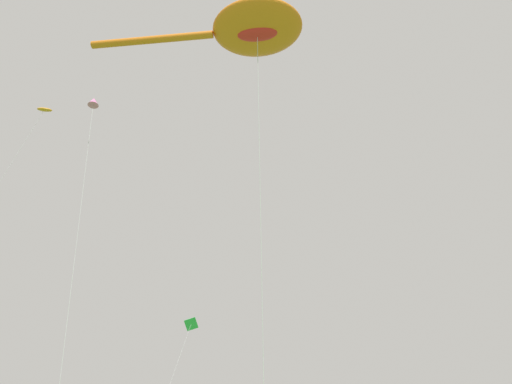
% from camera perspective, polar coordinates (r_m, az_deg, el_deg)
% --- Properties ---
extents(big_show_kite, '(8.87, 8.61, 20.32)m').
position_cam_1_polar(big_show_kite, '(21.52, -0.61, 21.73)').
color(big_show_kite, orange).
rests_on(big_show_kite, ground).
extents(small_kite_triangle_green, '(3.67, 2.58, 25.51)m').
position_cam_1_polar(small_kite_triangle_green, '(36.32, -27.65, 9.71)').
color(small_kite_triangle_green, orange).
rests_on(small_kite_triangle_green, ground).
extents(small_kite_box_yellow, '(4.74, 2.20, 12.02)m').
position_cam_1_polar(small_kite_box_yellow, '(34.45, -9.31, -18.44)').
color(small_kite_box_yellow, green).
rests_on(small_kite_box_yellow, ground).
extents(small_kite_delta_white, '(2.34, 2.23, 19.23)m').
position_cam_1_polar(small_kite_delta_white, '(24.87, -21.76, 11.22)').
color(small_kite_delta_white, pink).
rests_on(small_kite_delta_white, ground).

